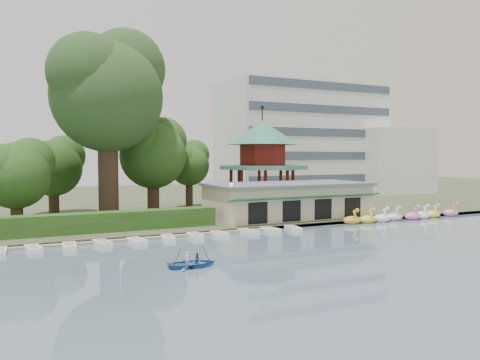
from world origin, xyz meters
TOP-DOWN VIEW (x-y plane):
  - ground_plane at (0.00, 0.00)m, footprint 220.00×220.00m
  - shore at (0.00, 52.00)m, footprint 220.00×70.00m
  - embankment at (0.00, 17.30)m, footprint 220.00×0.60m
  - dock at (-12.00, 17.20)m, footprint 34.00×1.60m
  - boathouse at (10.00, 21.97)m, footprint 18.60×9.39m
  - pavilion at (12.00, 32.00)m, footprint 12.40×12.40m
  - office_building at (32.67, 49.00)m, footprint 38.00×18.00m
  - hedge at (-15.00, 20.50)m, footprint 30.00×2.00m
  - lamp_post at (1.50, 19.00)m, footprint 0.36×0.36m
  - big_tree at (-8.84, 28.19)m, footprint 13.04×12.15m
  - small_trees at (-12.73, 31.40)m, footprint 39.30×16.71m
  - swan_boats at (22.21, 16.62)m, footprint 17.33×2.13m
  - moored_rowboats at (-10.14, 15.81)m, footprint 34.99×2.81m
  - rowboat_with_passengers at (-7.49, 5.51)m, footprint 4.72×3.50m

SIDE VIEW (x-z plane):
  - ground_plane at x=0.00m, z-range 0.00..0.00m
  - dock at x=-12.00m, z-range 0.00..0.24m
  - embankment at x=0.00m, z-range 0.00..0.30m
  - moored_rowboats at x=-10.14m, z-range 0.00..0.36m
  - shore at x=0.00m, z-range 0.00..0.40m
  - swan_boats at x=22.21m, z-range -0.56..1.35m
  - rowboat_with_passengers at x=-7.49m, z-range -0.53..1.48m
  - hedge at x=-15.00m, z-range 0.40..2.20m
  - boathouse at x=10.00m, z-range 0.42..4.32m
  - lamp_post at x=1.50m, z-range 1.20..5.48m
  - small_trees at x=-12.73m, z-range 0.70..12.50m
  - pavilion at x=12.00m, z-range 0.73..14.23m
  - office_building at x=32.67m, z-range -0.27..19.73m
  - big_tree at x=-8.84m, z-range 4.21..25.41m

